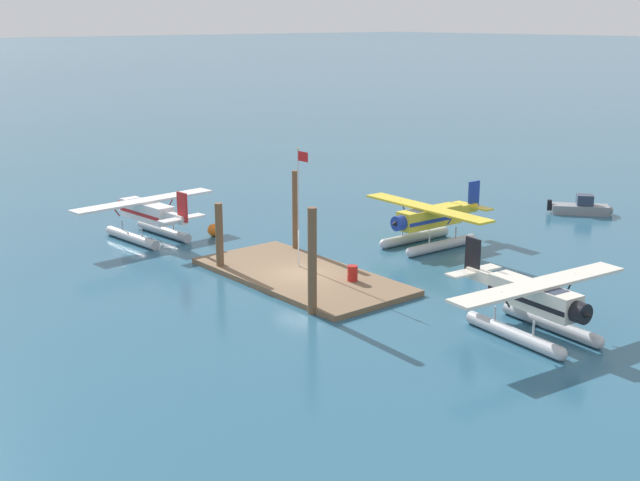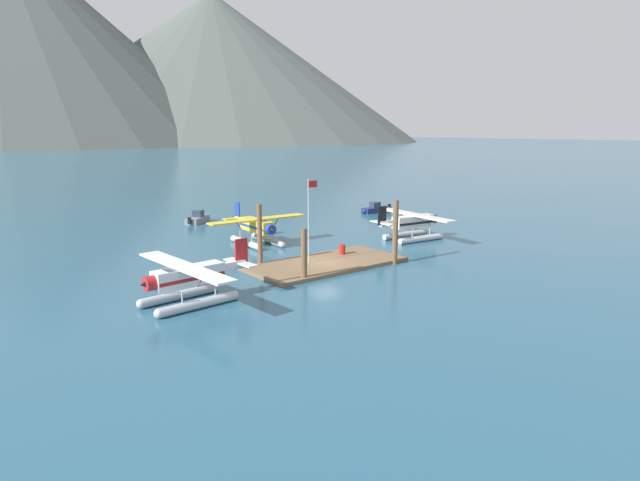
{
  "view_description": "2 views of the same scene",
  "coord_description": "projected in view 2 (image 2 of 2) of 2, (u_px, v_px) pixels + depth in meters",
  "views": [
    {
      "loc": [
        35.98,
        -28.44,
        14.54
      ],
      "look_at": [
        -0.07,
        1.49,
        1.98
      ],
      "focal_mm": 46.87,
      "sensor_mm": 36.0,
      "label": 1
    },
    {
      "loc": [
        -27.55,
        -34.37,
        11.29
      ],
      "look_at": [
        0.07,
        0.89,
        2.0
      ],
      "focal_mm": 30.04,
      "sensor_mm": 36.0,
      "label": 2
    }
  ],
  "objects": [
    {
      "name": "seaplane_white_port_aft",
      "position": [
        188.0,
        281.0,
        35.01
      ],
      "size": [
        7.97,
        10.48,
        3.84
      ],
      "color": "#B7BABF",
      "rests_on": "ground"
    },
    {
      "name": "ground_plane",
      "position": [
        326.0,
        265.0,
        45.42
      ],
      "size": [
        1200.0,
        1200.0,
        0.0
      ],
      "primitive_type": "plane",
      "color": "#285670"
    },
    {
      "name": "seaplane_yellow_bow_centre",
      "position": [
        257.0,
        229.0,
        53.34
      ],
      "size": [
        10.45,
        7.98,
        3.84
      ],
      "color": "#B7BABF",
      "rests_on": "ground"
    },
    {
      "name": "dock_platform",
      "position": [
        326.0,
        264.0,
        45.39
      ],
      "size": [
        13.39,
        6.42,
        0.3
      ],
      "primitive_type": "cube",
      "color": "brown",
      "rests_on": "ground"
    },
    {
      "name": "piling_near_right",
      "position": [
        395.0,
        232.0,
        45.39
      ],
      "size": [
        0.47,
        0.47,
        5.5
      ],
      "primitive_type": "cylinder",
      "color": "brown",
      "rests_on": "ground"
    },
    {
      "name": "flagpole",
      "position": [
        309.0,
        212.0,
        44.43
      ],
      "size": [
        0.95,
        0.1,
        7.04
      ],
      "color": "silver",
      "rests_on": "dock_platform"
    },
    {
      "name": "fuel_drum",
      "position": [
        342.0,
        249.0,
        48.08
      ],
      "size": [
        0.62,
        0.62,
        0.88
      ],
      "color": "#AD1E19",
      "rests_on": "dock_platform"
    },
    {
      "name": "piling_near_left",
      "position": [
        304.0,
        255.0,
        40.33
      ],
      "size": [
        0.45,
        0.45,
        4.08
      ],
      "primitive_type": "cylinder",
      "color": "brown",
      "rests_on": "ground"
    },
    {
      "name": "piling_far_left",
      "position": [
        260.0,
        235.0,
        44.59
      ],
      "size": [
        0.41,
        0.41,
        5.29
      ],
      "primitive_type": "cylinder",
      "color": "brown",
      "rests_on": "ground"
    },
    {
      "name": "boat_navy_open_east",
      "position": [
        376.0,
        209.0,
        74.25
      ],
      "size": [
        4.89,
        1.86,
        1.5
      ],
      "color": "navy",
      "rests_on": "ground"
    },
    {
      "name": "mountain_ridge_centre_peak",
      "position": [
        213.0,
        68.0,
        520.03
      ],
      "size": [
        396.74,
        396.74,
        139.88
      ],
      "color": "#4C5651",
      "rests_on": "ground"
    },
    {
      "name": "mountain_ridge_west_peak",
      "position": [
        6.0,
        37.0,
        424.84
      ],
      "size": [
        381.47,
        381.47,
        167.19
      ],
      "color": "#4C5651",
      "rests_on": "ground"
    },
    {
      "name": "seaplane_cream_stbd_fwd",
      "position": [
        413.0,
        225.0,
        55.73
      ],
      "size": [
        7.96,
        10.49,
        3.84
      ],
      "color": "#B7BABF",
      "rests_on": "ground"
    },
    {
      "name": "boat_grey_open_north",
      "position": [
        198.0,
        218.0,
        66.44
      ],
      "size": [
        4.17,
        3.87,
        1.5
      ],
      "color": "gray",
      "rests_on": "ground"
    },
    {
      "name": "mooring_buoy",
      "position": [
        195.0,
        279.0,
        39.54
      ],
      "size": [
        0.88,
        0.88,
        0.88
      ],
      "primitive_type": "sphere",
      "color": "orange",
      "rests_on": "ground"
    }
  ]
}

